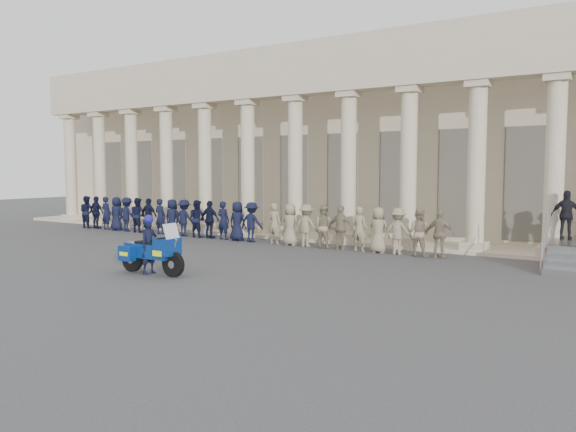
{
  "coord_description": "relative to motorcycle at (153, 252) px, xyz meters",
  "views": [
    {
      "loc": [
        11.78,
        -12.99,
        3.09
      ],
      "look_at": [
        2.03,
        2.23,
        1.6
      ],
      "focal_mm": 35.0,
      "sensor_mm": 36.0,
      "label": 1
    }
  ],
  "objects": [
    {
      "name": "ground",
      "position": [
        0.47,
        1.31,
        -0.67
      ],
      "size": [
        90.0,
        90.0,
        0.0
      ],
      "primitive_type": "plane",
      "color": "#3C3C3F",
      "rests_on": "ground"
    },
    {
      "name": "building",
      "position": [
        0.47,
        16.06,
        3.85
      ],
      "size": [
        40.0,
        12.5,
        9.0
      ],
      "color": "#C0AE90",
      "rests_on": "ground"
    },
    {
      "name": "officer_rank",
      "position": [
        -3.22,
        7.6,
        0.18
      ],
      "size": [
        19.97,
        0.65,
        1.71
      ],
      "color": "black",
      "rests_on": "ground"
    },
    {
      "name": "motorcycle",
      "position": [
        0.0,
        0.0,
        0.0
      ],
      "size": [
        2.42,
        0.99,
        1.55
      ],
      "rotation": [
        0.0,
        0.0,
        0.02
      ],
      "color": "black",
      "rests_on": "ground"
    },
    {
      "name": "rider",
      "position": [
        -0.13,
        -0.01,
        0.2
      ],
      "size": [
        0.41,
        0.62,
        1.76
      ],
      "rotation": [
        0.0,
        0.0,
        1.59
      ],
      "color": "black",
      "rests_on": "ground"
    }
  ]
}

